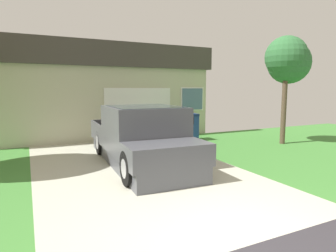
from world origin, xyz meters
name	(u,v)px	position (x,y,z in m)	size (l,w,h in m)	color
pickup_truck	(143,138)	(0.33, 4.73, 0.77)	(2.22, 5.53, 1.70)	#4E5057
person_with_hat	(177,129)	(1.74, 5.29, 0.89)	(0.43, 0.41, 1.65)	brown
handbag	(179,153)	(1.68, 5.07, 0.14)	(0.37, 0.15, 0.45)	#232328
house_with_garage	(85,91)	(0.14, 12.45, 2.09)	(10.70, 7.22, 4.12)	#B9B89B
neighbor_tree	(288,60)	(6.75, 5.45, 3.29)	(1.86, 1.69, 4.23)	brown
wheeled_trash_bin	(189,126)	(3.54, 7.61, 0.62)	(0.60, 0.72, 1.14)	navy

